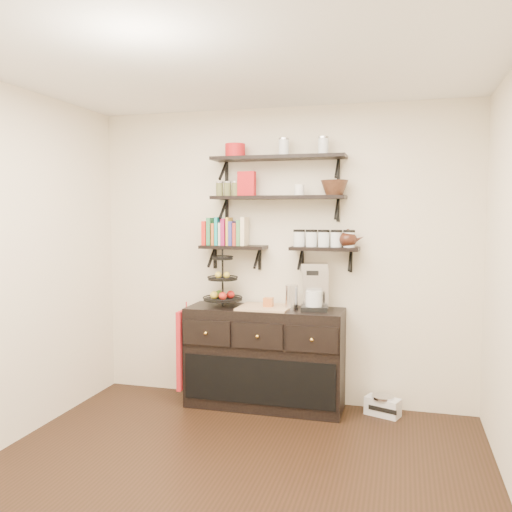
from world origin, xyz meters
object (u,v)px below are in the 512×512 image
Objects in this scene: fruit_stand at (223,287)px; coffee_maker at (315,287)px; radio at (383,406)px; sideboard at (265,357)px.

fruit_stand is 1.24× the size of coffee_maker.
coffee_maker is 1.29× the size of radio.
fruit_stand is at bearing 179.45° from sideboard.
coffee_maker reaches higher than radio.
sideboard is 4.35× the size of radio.
fruit_stand is at bearing 172.99° from coffee_maker.
radio is (0.60, 0.03, -1.01)m from coffee_maker.
radio is at bearing -6.10° from coffee_maker.
fruit_stand reaches higher than radio.
sideboard is 2.71× the size of fruit_stand.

